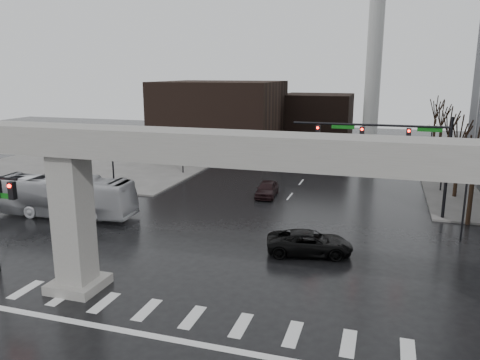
{
  "coord_description": "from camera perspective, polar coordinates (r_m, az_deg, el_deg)",
  "views": [
    {
      "loc": [
        8.11,
        -19.4,
        11.3
      ],
      "look_at": [
        -0.64,
        8.52,
        4.5
      ],
      "focal_mm": 35.0,
      "sensor_mm": 36.0,
      "label": 1
    }
  ],
  "objects": [
    {
      "name": "ground",
      "position": [
        23.87,
        -4.83,
        -15.22
      ],
      "size": [
        160.0,
        160.0,
        0.0
      ],
      "primitive_type": "plane",
      "color": "black",
      "rests_on": "ground"
    },
    {
      "name": "sidewalk_nw",
      "position": [
        66.02,
        -14.03,
        2.9
      ],
      "size": [
        28.0,
        36.0,
        0.15
      ],
      "primitive_type": "cube",
      "color": "slate",
      "rests_on": "ground"
    },
    {
      "name": "elevated_guideway",
      "position": [
        21.04,
        -2.0,
        0.95
      ],
      "size": [
        48.0,
        2.6,
        8.7
      ],
      "color": "gray",
      "rests_on": "ground"
    },
    {
      "name": "building_far_left",
      "position": [
        65.56,
        -2.42,
        7.56
      ],
      "size": [
        16.0,
        14.0,
        10.0
      ],
      "primitive_type": "cube",
      "color": "black",
      "rests_on": "ground"
    },
    {
      "name": "building_far_mid",
      "position": [
        72.48,
        9.36,
        7.13
      ],
      "size": [
        10.0,
        10.0,
        8.0
      ],
      "primitive_type": "cube",
      "color": "black",
      "rests_on": "ground"
    },
    {
      "name": "smokestack",
      "position": [
        65.47,
        16.06,
        14.38
      ],
      "size": [
        3.6,
        3.6,
        30.0
      ],
      "color": "silver",
      "rests_on": "ground"
    },
    {
      "name": "signal_mast_arm",
      "position": [
        38.6,
        18.58,
        4.25
      ],
      "size": [
        12.12,
        0.43,
        8.0
      ],
      "color": "black",
      "rests_on": "ground"
    },
    {
      "name": "lamp_right_0",
      "position": [
        34.73,
        25.83,
        -1.28
      ],
      "size": [
        1.22,
        0.32,
        5.11
      ],
      "color": "black",
      "rests_on": "ground"
    },
    {
      "name": "lamp_right_1",
      "position": [
        48.34,
        23.57,
        2.67
      ],
      "size": [
        1.22,
        0.32,
        5.11
      ],
      "color": "black",
      "rests_on": "ground"
    },
    {
      "name": "lamp_right_2",
      "position": [
        62.13,
        22.31,
        4.87
      ],
      "size": [
        1.22,
        0.32,
        5.11
      ],
      "color": "black",
      "rests_on": "ground"
    },
    {
      "name": "lamp_left_0",
      "position": [
        40.55,
        -15.21,
        1.49
      ],
      "size": [
        1.22,
        0.32,
        5.11
      ],
      "color": "black",
      "rests_on": "ground"
    },
    {
      "name": "lamp_left_1",
      "position": [
        52.68,
        -7.06,
        4.44
      ],
      "size": [
        1.22,
        0.32,
        5.11
      ],
      "color": "black",
      "rests_on": "ground"
    },
    {
      "name": "lamp_left_2",
      "position": [
        65.56,
        -1.99,
        6.22
      ],
      "size": [
        1.22,
        0.32,
        5.11
      ],
      "color": "black",
      "rests_on": "ground"
    },
    {
      "name": "tree_right_0",
      "position": [
        38.91,
        26.43,
        -0.95
      ],
      "size": [
        1.09,
        1.58,
        7.5
      ],
      "color": "black",
      "rests_on": "ground"
    },
    {
      "name": "tree_right_1",
      "position": [
        46.64,
        25.0,
        1.41
      ],
      "size": [
        1.09,
        1.61,
        7.67
      ],
      "color": "black",
      "rests_on": "ground"
    },
    {
      "name": "tree_right_2",
      "position": [
        54.45,
        23.98,
        3.09
      ],
      "size": [
        1.1,
        1.63,
        7.85
      ],
      "color": "black",
      "rests_on": "ground"
    },
    {
      "name": "tree_right_3",
      "position": [
        62.31,
        23.21,
        4.35
      ],
      "size": [
        1.11,
        1.66,
        8.02
      ],
      "color": "black",
      "rests_on": "ground"
    },
    {
      "name": "tree_right_4",
      "position": [
        70.2,
        22.62,
        5.33
      ],
      "size": [
        1.12,
        1.69,
        8.19
      ],
      "color": "black",
      "rests_on": "ground"
    },
    {
      "name": "pickup_truck",
      "position": [
        30.12,
        8.48,
        -7.57
      ],
      "size": [
        5.79,
        3.53,
        1.5
      ],
      "primitive_type": "imported",
      "rotation": [
        0.0,
        0.0,
        1.78
      ],
      "color": "black",
      "rests_on": "ground"
    },
    {
      "name": "city_bus",
      "position": [
        39.74,
        -20.72,
        -1.87
      ],
      "size": [
        11.88,
        3.56,
        3.26
      ],
      "primitive_type": "imported",
      "rotation": [
        0.0,
        0.0,
        1.64
      ],
      "color": "#B4B5B9",
      "rests_on": "ground"
    },
    {
      "name": "far_car",
      "position": [
        43.23,
        3.3,
        -1.09
      ],
      "size": [
        2.01,
        4.39,
        1.46
      ],
      "primitive_type": "imported",
      "rotation": [
        0.0,
        0.0,
        0.07
      ],
      "color": "black",
      "rests_on": "ground"
    }
  ]
}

